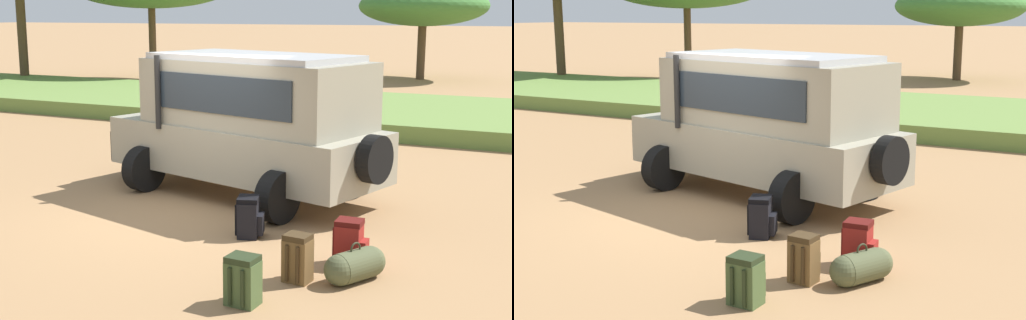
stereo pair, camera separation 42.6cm
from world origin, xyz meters
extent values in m
plane|color=#9E754C|center=(0.00, 0.00, 0.00)|extent=(320.00, 320.00, 0.00)
cube|color=olive|center=(0.00, 11.02, 0.22)|extent=(120.00, 7.00, 0.44)
cube|color=gray|center=(0.24, 1.54, 0.82)|extent=(5.22, 3.06, 0.84)
cube|color=gray|center=(0.48, 1.48, 1.79)|extent=(4.15, 2.68, 1.10)
cube|color=#232D38|center=(-1.00, 1.85, 1.74)|extent=(0.44, 1.52, 0.77)
cube|color=#232D38|center=(0.25, 0.60, 1.84)|extent=(2.86, 0.77, 0.60)
cube|color=#232D38|center=(0.70, 2.35, 1.84)|extent=(2.86, 0.77, 0.60)
cube|color=#B7B7B7|center=(0.43, 1.49, 2.39)|extent=(3.75, 2.51, 0.10)
cube|color=black|center=(-2.25, 2.18, 0.65)|extent=(0.56, 1.60, 0.56)
cylinder|color=black|center=(-1.07, 0.87, 1.79)|extent=(0.10, 0.10, 1.25)
cylinder|color=black|center=(-1.48, 0.98, 0.40)|extent=(0.47, 0.84, 0.80)
cylinder|color=black|center=(-1.00, 2.85, 0.40)|extent=(0.47, 0.84, 0.80)
cylinder|color=black|center=(1.47, 0.22, 0.40)|extent=(0.47, 0.84, 0.80)
cylinder|color=black|center=(1.95, 2.10, 0.40)|extent=(0.47, 0.84, 0.80)
cylinder|color=black|center=(2.74, 0.90, 0.97)|extent=(0.40, 0.77, 0.74)
cube|color=black|center=(1.37, -0.57, 0.26)|extent=(0.39, 0.46, 0.51)
cube|color=black|center=(1.54, -0.51, 0.19)|extent=(0.17, 0.30, 0.28)
cube|color=black|center=(1.37, -0.57, 0.54)|extent=(0.40, 0.45, 0.07)
cylinder|color=black|center=(1.19, -0.54, 0.26)|extent=(0.04, 0.04, 0.44)
cylinder|color=black|center=(1.25, -0.71, 0.26)|extent=(0.04, 0.04, 0.44)
cube|color=#42562D|center=(2.40, -2.74, 0.25)|extent=(0.35, 0.28, 0.49)
cube|color=#42562D|center=(2.40, -2.57, 0.18)|extent=(0.26, 0.09, 0.27)
cube|color=#242F19|center=(2.40, -2.74, 0.52)|extent=(0.34, 0.29, 0.07)
cylinder|color=#242F19|center=(2.31, -2.89, 0.25)|extent=(0.04, 0.04, 0.42)
cylinder|color=#242F19|center=(2.47, -2.90, 0.25)|extent=(0.04, 0.04, 0.42)
cube|color=maroon|center=(3.02, -1.03, 0.26)|extent=(0.33, 0.33, 0.52)
cube|color=maroon|center=(3.21, -1.02, 0.19)|extent=(0.10, 0.24, 0.29)
cube|color=#4D100E|center=(3.02, -1.03, 0.55)|extent=(0.35, 0.32, 0.07)
cylinder|color=#4D100E|center=(2.84, -0.98, 0.26)|extent=(0.04, 0.04, 0.44)
cylinder|color=#4D100E|center=(2.85, -1.12, 0.26)|extent=(0.04, 0.04, 0.44)
cube|color=brown|center=(2.67, -1.86, 0.26)|extent=(0.33, 0.27, 0.52)
cube|color=brown|center=(2.68, -1.70, 0.19)|extent=(0.24, 0.10, 0.28)
cube|color=#3A2A16|center=(2.67, -1.86, 0.55)|extent=(0.31, 0.28, 0.07)
cylinder|color=#3A2A16|center=(2.58, -1.99, 0.26)|extent=(0.04, 0.04, 0.44)
cylinder|color=#3A2A16|center=(2.72, -2.00, 0.26)|extent=(0.04, 0.04, 0.44)
cylinder|color=#4C5133|center=(3.27, -1.54, 0.19)|extent=(0.56, 0.62, 0.38)
sphere|color=#4C5133|center=(3.38, -1.32, 0.19)|extent=(0.37, 0.37, 0.37)
sphere|color=#4C5133|center=(3.16, -1.76, 0.19)|extent=(0.37, 0.37, 0.37)
torus|color=#2D301E|center=(3.27, -1.54, 0.40)|extent=(0.10, 0.16, 0.16)
cylinder|color=brown|center=(-16.85, 14.11, 2.07)|extent=(0.39, 0.39, 4.14)
cylinder|color=brown|center=(-12.75, 17.88, 1.71)|extent=(0.32, 0.32, 3.41)
cylinder|color=brown|center=(-2.15, 24.46, 1.30)|extent=(0.39, 0.39, 2.61)
ellipsoid|color=#3D7533|center=(-2.15, 24.46, 3.40)|extent=(5.93, 6.02, 1.86)
camera|label=1|loc=(5.73, -9.21, 3.12)|focal=50.00mm
camera|label=2|loc=(6.10, -9.01, 3.12)|focal=50.00mm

